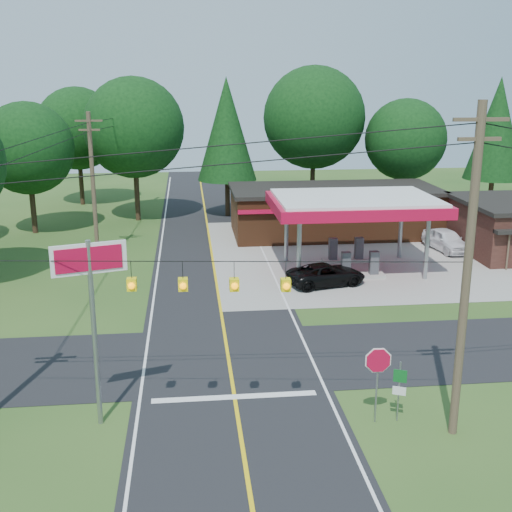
{
  "coord_description": "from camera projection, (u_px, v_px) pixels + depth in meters",
  "views": [
    {
      "loc": [
        -1.62,
        -26.37,
        12.14
      ],
      "look_at": [
        2.0,
        7.0,
        2.8
      ],
      "focal_mm": 45.0,
      "sensor_mm": 36.0,
      "label": 1
    }
  ],
  "objects": [
    {
      "name": "lane_center_yellow",
      "position": [
        228.0,
        359.0,
        28.67
      ],
      "size": [
        0.15,
        110.0,
        0.0
      ],
      "primitive_type": "cube",
      "color": "yellow",
      "rests_on": "main_highway"
    },
    {
      "name": "overhead_beacons",
      "position": [
        208.0,
        264.0,
        21.17
      ],
      "size": [
        17.04,
        2.04,
        1.03
      ],
      "color": "black",
      "rests_on": "ground"
    },
    {
      "name": "sedan_car",
      "position": [
        446.0,
        240.0,
        46.52
      ],
      "size": [
        5.24,
        5.24,
        1.57
      ],
      "primitive_type": "imported",
      "rotation": [
        0.0,
        0.0,
        0.15
      ],
      "color": "white",
      "rests_on": "ground"
    },
    {
      "name": "utility_pole_near_right",
      "position": [
        467.0,
        272.0,
        21.16
      ],
      "size": [
        1.8,
        0.3,
        11.5
      ],
      "color": "#473828",
      "rests_on": "ground"
    },
    {
      "name": "route_sign_post",
      "position": [
        399.0,
        386.0,
        23.14
      ],
      "size": [
        0.45,
        0.22,
        2.35
      ],
      "color": "gray",
      "rests_on": "ground"
    },
    {
      "name": "gas_canopy",
      "position": [
        355.0,
        206.0,
        40.92
      ],
      "size": [
        10.6,
        7.4,
        4.88
      ],
      "color": "gray",
      "rests_on": "ground"
    },
    {
      "name": "utility_pole_far_left",
      "position": [
        93.0,
        183.0,
        43.7
      ],
      "size": [
        1.8,
        0.3,
        10.0
      ],
      "color": "#473828",
      "rests_on": "ground"
    },
    {
      "name": "treeline_backdrop",
      "position": [
        217.0,
        140.0,
        49.75
      ],
      "size": [
        70.27,
        51.59,
        13.3
      ],
      "color": "#332316",
      "rests_on": "ground"
    },
    {
      "name": "utility_pole_north",
      "position": [
        134.0,
        159.0,
        60.26
      ],
      "size": [
        0.3,
        0.3,
        9.5
      ],
      "color": "#473828",
      "rests_on": "ground"
    },
    {
      "name": "main_highway",
      "position": [
        228.0,
        359.0,
        28.68
      ],
      "size": [
        8.0,
        120.0,
        0.02
      ],
      "primitive_type": "cube",
      "color": "black",
      "rests_on": "ground"
    },
    {
      "name": "ground",
      "position": [
        228.0,
        359.0,
        28.68
      ],
      "size": [
        120.0,
        120.0,
        0.0
      ],
      "primitive_type": "plane",
      "color": "#254A1A",
      "rests_on": "ground"
    },
    {
      "name": "octagonal_stop_sign",
      "position": [
        378.0,
        366.0,
        22.84
      ],
      "size": [
        1.01,
        0.1,
        2.95
      ],
      "color": "gray",
      "rests_on": "ground"
    },
    {
      "name": "suv_car",
      "position": [
        326.0,
        275.0,
        38.77
      ],
      "size": [
        5.72,
        5.72,
        1.32
      ],
      "primitive_type": "imported",
      "rotation": [
        0.0,
        0.0,
        1.8
      ],
      "color": "black",
      "rests_on": "ground"
    },
    {
      "name": "convenience_store",
      "position": [
        334.0,
        211.0,
        51.22
      ],
      "size": [
        16.4,
        7.55,
        3.8
      ],
      "color": "#562E18",
      "rests_on": "ground"
    },
    {
      "name": "big_stop_sign",
      "position": [
        91.0,
        290.0,
        21.99
      ],
      "size": [
        2.47,
        0.81,
        6.88
      ],
      "color": "gray",
      "rests_on": "ground"
    },
    {
      "name": "cross_road",
      "position": [
        228.0,
        359.0,
        28.68
      ],
      "size": [
        70.0,
        7.0,
        0.02
      ],
      "primitive_type": "cube",
      "color": "black",
      "rests_on": "ground"
    }
  ]
}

